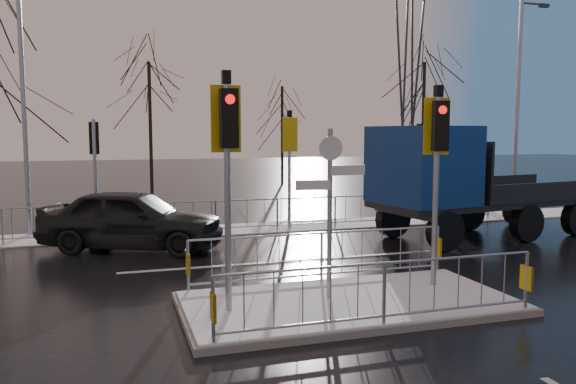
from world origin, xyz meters
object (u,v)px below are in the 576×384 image
object	(u,v)px
street_lamp_right	(519,99)
street_lamp_left	(25,88)
car_far_lane	(132,219)
flatbed_truck	(450,180)
traffic_island	(348,286)

from	to	relation	value
street_lamp_right	street_lamp_left	bearing A→B (deg)	176.63
car_far_lane	street_lamp_left	bearing A→B (deg)	66.87
flatbed_truck	street_lamp_right	distance (m)	6.83
traffic_island	car_far_lane	world-z (taller)	traffic_island
street_lamp_left	car_far_lane	bearing A→B (deg)	-47.08
car_far_lane	street_lamp_left	xyz separation A→B (m)	(-2.89, 3.10, 3.66)
flatbed_truck	street_lamp_right	size ratio (longest dim) A/B	0.94
street_lamp_right	street_lamp_left	size ratio (longest dim) A/B	0.98
traffic_island	street_lamp_left	world-z (taller)	street_lamp_left
street_lamp_right	street_lamp_left	xyz separation A→B (m)	(-17.00, 1.00, 0.10)
car_far_lane	street_lamp_right	size ratio (longest dim) A/B	0.61
street_lamp_left	flatbed_truck	bearing A→B (deg)	-21.00
flatbed_truck	street_lamp_right	xyz separation A→B (m)	(5.23, 3.52, 2.62)
traffic_island	street_lamp_left	size ratio (longest dim) A/B	0.73
street_lamp_left	traffic_island	bearing A→B (deg)	-55.93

